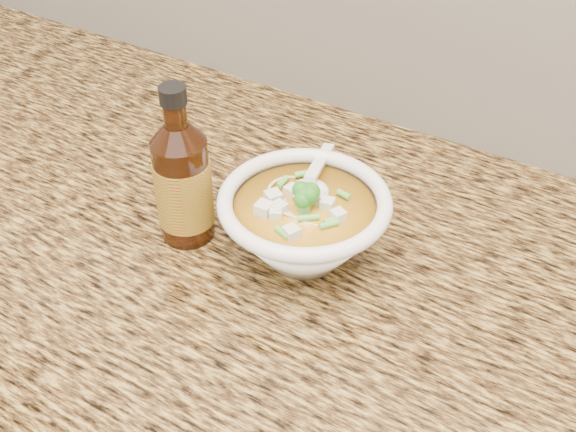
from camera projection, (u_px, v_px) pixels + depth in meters
The scene contains 3 objects.
counter_slab at pixel (462, 342), 0.72m from camera, with size 4.00×0.68×0.04m, color #A6863D.
soup_bowl at pixel (304, 225), 0.76m from camera, with size 0.18×0.20×0.10m.
hot_sauce_bottle at pixel (183, 183), 0.77m from camera, with size 0.08×0.08×0.19m.
Camera 1 is at (0.10, 1.18, 1.44)m, focal length 45.00 mm.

